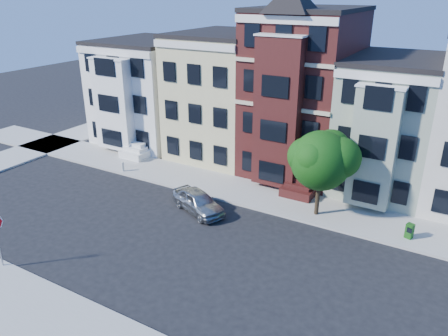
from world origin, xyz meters
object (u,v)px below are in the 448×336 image
Objects in this scene: street_tree at (321,165)px; fire_hydrant at (123,167)px; parked_car at (198,201)px; newspaper_box at (409,231)px.

street_tree reaches higher than fire_hydrant.
street_tree is 15.84m from fire_hydrant.
parked_car reaches higher than newspaper_box.
fire_hydrant is at bearing -159.91° from newspaper_box.
street_tree is 8.11m from parked_car.
parked_car is 12.84m from newspaper_box.
newspaper_box is at bearing -52.79° from parked_car.
street_tree reaches higher than newspaper_box.
newspaper_box is at bearing 2.15° from fire_hydrant.
newspaper_box is (12.44, 3.19, -0.13)m from parked_car.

